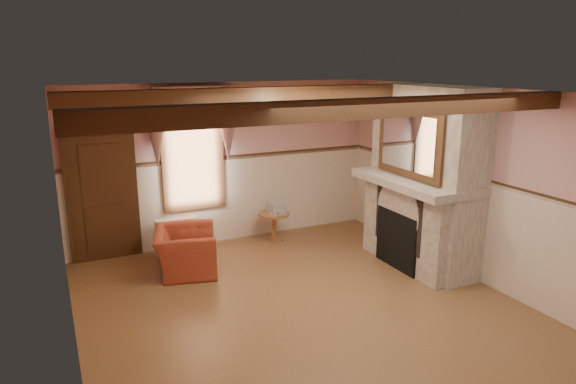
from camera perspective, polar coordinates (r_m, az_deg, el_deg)
name	(u,v)px	position (r m, az deg, el deg)	size (l,w,h in m)	color
floor	(303,308)	(6.91, 1.69, -12.77)	(5.50, 6.00, 0.01)	brown
ceiling	(305,92)	(6.15, 1.89, 11.08)	(5.50, 6.00, 0.01)	silver
wall_back	(226,163)	(9.09, -6.90, 3.20)	(5.50, 0.02, 2.80)	tan
wall_front	(490,308)	(4.14, 21.56, -11.88)	(5.50, 0.02, 2.80)	tan
wall_left	(65,238)	(5.74, -23.54, -4.68)	(0.02, 6.00, 2.80)	tan
wall_right	(470,184)	(8.00, 19.60, 0.89)	(0.02, 6.00, 2.80)	tan
wainscot	(304,255)	(6.60, 1.74, -6.97)	(5.50, 6.00, 1.50)	beige
chair_rail	(304,198)	(6.37, 1.79, -0.68)	(5.50, 6.00, 0.08)	black
firebox	(400,240)	(8.20, 12.35, -5.18)	(0.20, 0.95, 0.90)	black
armchair	(186,251)	(8.03, -11.31, -6.44)	(1.03, 0.90, 0.67)	maroon
side_table	(274,228)	(9.12, -1.57, -3.98)	(0.55, 0.55, 0.55)	brown
book_stack	(276,208)	(9.00, -1.34, -1.73)	(0.26, 0.32, 0.20)	#B7AD8C
radiator	(177,236)	(8.84, -12.24, -4.76)	(0.70, 0.18, 0.60)	silver
bowl	(411,173)	(8.19, 13.46, 2.07)	(0.32, 0.32, 0.08)	brown
mantel_clock	(386,162)	(8.69, 10.78, 3.32)	(0.14, 0.24, 0.20)	black
oil_lamp	(400,163)	(8.39, 12.29, 3.13)	(0.11, 0.11, 0.28)	gold
candle_red	(437,178)	(7.73, 16.28, 1.47)	(0.06, 0.06, 0.16)	maroon
jar_yellow	(444,182)	(7.63, 16.98, 1.09)	(0.06, 0.06, 0.12)	gold
fireplace	(426,177)	(8.20, 15.06, 1.57)	(0.85, 2.00, 2.80)	gray
mantel	(416,181)	(8.10, 14.07, 1.18)	(1.05, 2.05, 0.12)	gray
overmantel_mirror	(409,143)	(7.87, 13.29, 5.37)	(0.06, 1.44, 1.04)	silver
door	(103,196)	(8.69, -19.91, -0.47)	(1.10, 0.10, 2.10)	black
window	(192,152)	(8.85, -10.57, 4.39)	(1.06, 0.08, 2.02)	white
window_drapes	(192,117)	(8.68, -10.60, 8.20)	(1.30, 0.14, 1.40)	gray
ceiling_beam_front	(361,109)	(5.13, 8.11, 9.14)	(5.50, 0.18, 0.20)	black
ceiling_beam_back	(265,94)	(7.25, -2.55, 10.80)	(5.50, 0.18, 0.20)	black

